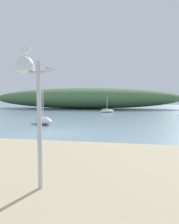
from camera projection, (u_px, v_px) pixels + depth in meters
The scene contains 6 objects.
ground_plane at pixel (58, 133), 14.83m from camera, with size 120.00×120.00×0.00m, color #7A99A8.
distant_hill at pixel (83, 98), 46.97m from camera, with size 43.90×11.04×4.73m, color #517547.
mast_structure at pixel (31, 82), 5.17m from camera, with size 1.11×0.48×3.44m.
seagull_on_radar at pixel (25, 51), 5.15m from camera, with size 0.25×0.35×0.25m.
sailboat_by_sandbar at pixel (43, 120), 19.60m from camera, with size 3.05×3.05×3.91m.
sailboat_near_shore at pixel (107, 111), 34.07m from camera, with size 2.54×2.08×2.82m.
Camera 1 is at (4.92, -14.02, 2.59)m, focal length 32.39 mm.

